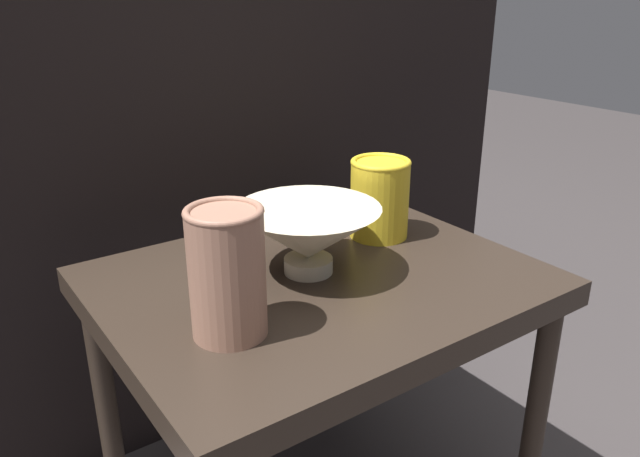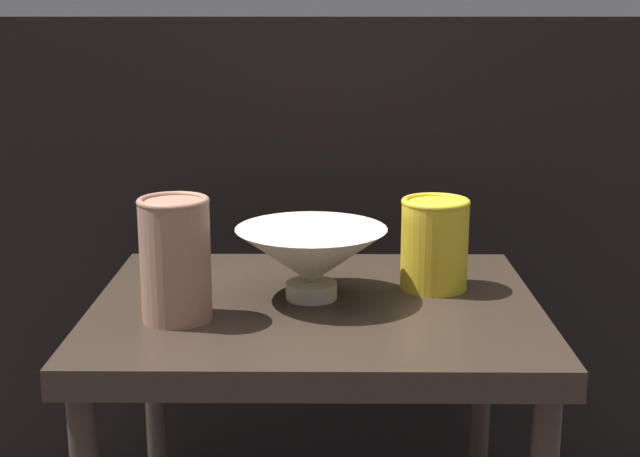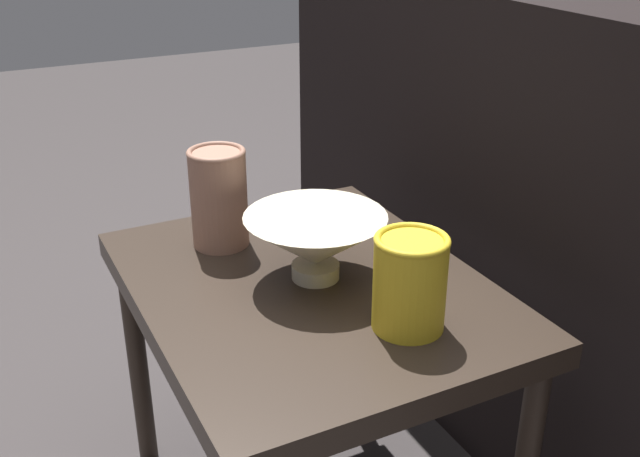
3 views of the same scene
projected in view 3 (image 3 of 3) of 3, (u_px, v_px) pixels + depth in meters
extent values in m
cube|color=#2D231C|center=(308.00, 293.00, 1.17)|extent=(0.64, 0.51, 0.04)
cylinder|color=#2D231C|center=(138.00, 363.00, 1.41)|extent=(0.04, 0.04, 0.45)
cylinder|color=#2D231C|center=(343.00, 309.00, 1.59)|extent=(0.04, 0.04, 0.45)
cube|color=black|center=(594.00, 232.00, 1.43)|extent=(1.56, 0.50, 0.88)
cylinder|color=beige|center=(316.00, 271.00, 1.17)|extent=(0.08, 0.08, 0.02)
cone|color=beige|center=(315.00, 240.00, 1.15)|extent=(0.22, 0.22, 0.08)
cylinder|color=#996B56|center=(219.00, 199.00, 1.25)|extent=(0.10, 0.10, 0.16)
torus|color=#996B56|center=(216.00, 152.00, 1.21)|extent=(0.10, 0.10, 0.01)
cylinder|color=gold|center=(410.00, 284.00, 1.02)|extent=(0.10, 0.10, 0.13)
torus|color=gold|center=(412.00, 240.00, 0.99)|extent=(0.10, 0.10, 0.01)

